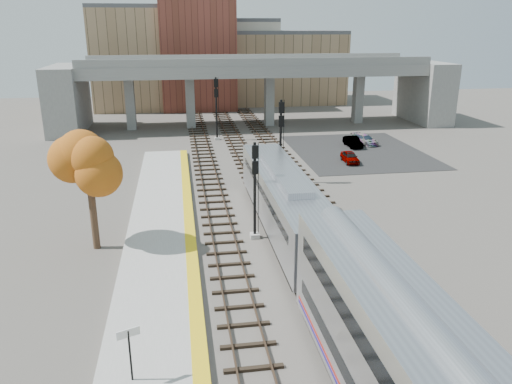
{
  "coord_description": "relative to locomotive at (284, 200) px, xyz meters",
  "views": [
    {
      "loc": [
        -5.76,
        -24.15,
        13.39
      ],
      "look_at": [
        -0.69,
        8.07,
        2.5
      ],
      "focal_mm": 35.0,
      "sensor_mm": 36.0,
      "label": 1
    }
  ],
  "objects": [
    {
      "name": "ground",
      "position": [
        -1.0,
        -6.73,
        -2.28
      ],
      "size": [
        160.0,
        160.0,
        0.0
      ],
      "primitive_type": "plane",
      "color": "#47423D",
      "rests_on": "ground"
    },
    {
      "name": "signal_mast_near",
      "position": [
        -2.1,
        -0.81,
        0.82
      ],
      "size": [
        0.6,
        0.64,
        6.48
      ],
      "color": "#9E9E99",
      "rests_on": "ground"
    },
    {
      "name": "car_b",
      "position": [
        13.11,
        23.24,
        -1.64
      ],
      "size": [
        1.32,
        3.66,
        1.2
      ],
      "primitive_type": "imported",
      "rotation": [
        0.0,
        0.0,
        0.01
      ],
      "color": "#99999E",
      "rests_on": "parking_lot"
    },
    {
      "name": "station_sign",
      "position": [
        -9.0,
        -14.29,
        -0.3
      ],
      "size": [
        0.85,
        0.39,
        2.27
      ],
      "rotation": [
        0.0,
        0.0,
        0.39
      ],
      "color": "black",
      "rests_on": "platform"
    },
    {
      "name": "parking_lot",
      "position": [
        13.0,
        21.27,
        -2.26
      ],
      "size": [
        14.0,
        18.0,
        0.04
      ],
      "primitive_type": "cube",
      "color": "black",
      "rests_on": "ground"
    },
    {
      "name": "car_c",
      "position": [
        15.01,
        24.37,
        -1.68
      ],
      "size": [
        2.76,
        4.14,
        1.11
      ],
      "primitive_type": "imported",
      "rotation": [
        0.0,
        0.0,
        0.34
      ],
      "color": "#99999E",
      "rests_on": "parking_lot"
    },
    {
      "name": "signal_mast_far",
      "position": [
        -2.1,
        29.59,
        1.58
      ],
      "size": [
        0.6,
        0.64,
        7.59
      ],
      "color": "#9E9E99",
      "rests_on": "ground"
    },
    {
      "name": "overpass",
      "position": [
        3.92,
        38.27,
        3.53
      ],
      "size": [
        54.0,
        12.0,
        9.5
      ],
      "color": "slate",
      "rests_on": "ground"
    },
    {
      "name": "buildings_far",
      "position": [
        0.26,
        59.84,
        5.6
      ],
      "size": [
        43.0,
        21.0,
        20.6
      ],
      "color": "#A0815D",
      "rests_on": "ground"
    },
    {
      "name": "locomotive",
      "position": [
        0.0,
        0.0,
        0.0
      ],
      "size": [
        3.02,
        19.05,
        4.1
      ],
      "color": "#A8AAB2",
      "rests_on": "ground"
    },
    {
      "name": "platform",
      "position": [
        -8.25,
        -6.73,
        -2.1
      ],
      "size": [
        4.5,
        60.0,
        0.35
      ],
      "primitive_type": "cube",
      "color": "#9E9E99",
      "rests_on": "ground"
    },
    {
      "name": "tracks",
      "position": [
        -0.07,
        5.77,
        -2.2
      ],
      "size": [
        10.7,
        95.0,
        0.25
      ],
      "color": "black",
      "rests_on": "ground"
    },
    {
      "name": "yellow_strip",
      "position": [
        -6.35,
        -6.73,
        -1.92
      ],
      "size": [
        0.7,
        60.0,
        0.01
      ],
      "primitive_type": "cube",
      "color": "yellow",
      "rests_on": "platform"
    },
    {
      "name": "signal_mast_mid",
      "position": [
        2.0,
        10.91,
        1.47
      ],
      "size": [
        0.6,
        0.64,
        7.42
      ],
      "color": "#9E9E99",
      "rests_on": "ground"
    },
    {
      "name": "tree",
      "position": [
        -12.24,
        -0.76,
        3.36
      ],
      "size": [
        3.6,
        3.6,
        7.6
      ],
      "color": "#382619",
      "rests_on": "ground"
    },
    {
      "name": "car_a",
      "position": [
        10.47,
        16.64,
        -1.67
      ],
      "size": [
        1.5,
        3.42,
        1.14
      ],
      "primitive_type": "imported",
      "rotation": [
        0.0,
        0.0,
        -0.05
      ],
      "color": "#99999E",
      "rests_on": "parking_lot"
    }
  ]
}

